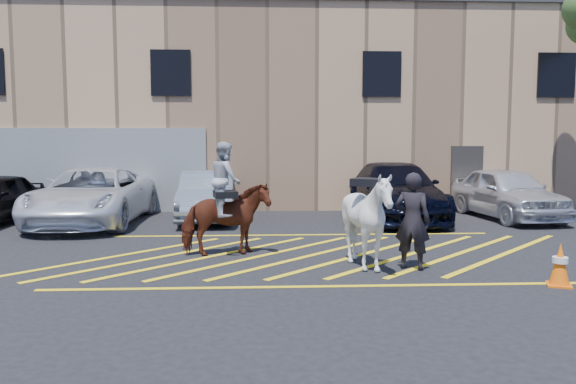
{
  "coord_description": "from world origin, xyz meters",
  "views": [
    {
      "loc": [
        -1.09,
        -11.9,
        2.46
      ],
      "look_at": [
        -0.48,
        0.2,
        1.3
      ],
      "focal_mm": 35.0,
      "sensor_mm": 36.0,
      "label": 1
    }
  ],
  "objects_px": {
    "handler": "(412,221)",
    "mounted_bay": "(226,210)",
    "car_white_pickup": "(93,196)",
    "saddled_white": "(368,220)",
    "car_white_suv": "(507,193)",
    "traffic_cone": "(560,264)",
    "car_silver_sedan": "(207,195)",
    "car_blue_suv": "(395,191)"
  },
  "relations": [
    {
      "from": "handler",
      "to": "mounted_bay",
      "type": "height_order",
      "value": "mounted_bay"
    },
    {
      "from": "car_white_pickup",
      "to": "saddled_white",
      "type": "height_order",
      "value": "saddled_white"
    },
    {
      "from": "car_white_pickup",
      "to": "car_white_suv",
      "type": "height_order",
      "value": "car_white_pickup"
    },
    {
      "from": "car_white_pickup",
      "to": "traffic_cone",
      "type": "xyz_separation_m",
      "value": [
        9.82,
        -7.35,
        -0.44
      ]
    },
    {
      "from": "car_white_pickup",
      "to": "saddled_white",
      "type": "distance_m",
      "value": 9.09
    },
    {
      "from": "handler",
      "to": "saddled_white",
      "type": "bearing_deg",
      "value": 24.97
    },
    {
      "from": "car_white_pickup",
      "to": "handler",
      "type": "xyz_separation_m",
      "value": [
        7.67,
        -6.03,
        0.11
      ]
    },
    {
      "from": "car_white_suv",
      "to": "saddled_white",
      "type": "height_order",
      "value": "saddled_white"
    },
    {
      "from": "car_silver_sedan",
      "to": "handler",
      "type": "height_order",
      "value": "handler"
    },
    {
      "from": "car_white_suv",
      "to": "saddled_white",
      "type": "xyz_separation_m",
      "value": [
        -5.57,
        -6.46,
        0.14
      ]
    },
    {
      "from": "mounted_bay",
      "to": "car_white_suv",
      "type": "bearing_deg",
      "value": 31.46
    },
    {
      "from": "car_white_pickup",
      "to": "car_silver_sedan",
      "type": "relative_size",
      "value": 1.29
    },
    {
      "from": "car_white_pickup",
      "to": "traffic_cone",
      "type": "distance_m",
      "value": 12.28
    },
    {
      "from": "car_blue_suv",
      "to": "handler",
      "type": "height_order",
      "value": "handler"
    },
    {
      "from": "car_silver_sedan",
      "to": "traffic_cone",
      "type": "bearing_deg",
      "value": -52.97
    },
    {
      "from": "car_silver_sedan",
      "to": "traffic_cone",
      "type": "distance_m",
      "value": 10.39
    },
    {
      "from": "mounted_bay",
      "to": "car_white_pickup",
      "type": "bearing_deg",
      "value": 131.6
    },
    {
      "from": "handler",
      "to": "car_white_suv",
      "type": "bearing_deg",
      "value": -98.26
    },
    {
      "from": "mounted_bay",
      "to": "car_blue_suv",
      "type": "bearing_deg",
      "value": 47.21
    },
    {
      "from": "car_white_pickup",
      "to": "car_white_suv",
      "type": "bearing_deg",
      "value": 2.85
    },
    {
      "from": "car_blue_suv",
      "to": "handler",
      "type": "relative_size",
      "value": 3.19
    },
    {
      "from": "car_white_pickup",
      "to": "car_silver_sedan",
      "type": "xyz_separation_m",
      "value": [
        3.23,
        0.67,
        -0.07
      ]
    },
    {
      "from": "mounted_bay",
      "to": "traffic_cone",
      "type": "height_order",
      "value": "mounted_bay"
    },
    {
      "from": "handler",
      "to": "mounted_bay",
      "type": "xyz_separation_m",
      "value": [
        -3.58,
        1.42,
        0.05
      ]
    },
    {
      "from": "car_white_suv",
      "to": "saddled_white",
      "type": "distance_m",
      "value": 8.53
    },
    {
      "from": "car_blue_suv",
      "to": "car_white_pickup",
      "type": "bearing_deg",
      "value": -173.89
    },
    {
      "from": "car_white_pickup",
      "to": "car_blue_suv",
      "type": "bearing_deg",
      "value": 4.78
    },
    {
      "from": "car_white_pickup",
      "to": "mounted_bay",
      "type": "bearing_deg",
      "value": -47.71
    },
    {
      "from": "car_white_suv",
      "to": "mounted_bay",
      "type": "relative_size",
      "value": 1.94
    },
    {
      "from": "handler",
      "to": "saddled_white",
      "type": "xyz_separation_m",
      "value": [
        -0.84,
        0.04,
        0.01
      ]
    },
    {
      "from": "handler",
      "to": "saddled_white",
      "type": "height_order",
      "value": "saddled_white"
    },
    {
      "from": "car_white_pickup",
      "to": "car_silver_sedan",
      "type": "bearing_deg",
      "value": 12.44
    },
    {
      "from": "handler",
      "to": "car_white_pickup",
      "type": "bearing_deg",
      "value": -10.42
    },
    {
      "from": "car_silver_sedan",
      "to": "car_white_suv",
      "type": "bearing_deg",
      "value": -3.66
    },
    {
      "from": "handler",
      "to": "traffic_cone",
      "type": "bearing_deg",
      "value": 176.2
    },
    {
      "from": "car_white_suv",
      "to": "handler",
      "type": "xyz_separation_m",
      "value": [
        -4.73,
        -6.5,
        0.12
      ]
    },
    {
      "from": "handler",
      "to": "saddled_white",
      "type": "distance_m",
      "value": 0.84
    },
    {
      "from": "saddled_white",
      "to": "handler",
      "type": "bearing_deg",
      "value": -2.78
    },
    {
      "from": "car_white_pickup",
      "to": "car_blue_suv",
      "type": "distance_m",
      "value": 8.99
    },
    {
      "from": "car_silver_sedan",
      "to": "handler",
      "type": "xyz_separation_m",
      "value": [
        4.45,
        -6.71,
        0.18
      ]
    },
    {
      "from": "car_blue_suv",
      "to": "car_silver_sedan",
      "type": "bearing_deg",
      "value": -178.28
    },
    {
      "from": "saddled_white",
      "to": "traffic_cone",
      "type": "relative_size",
      "value": 3.03
    }
  ]
}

